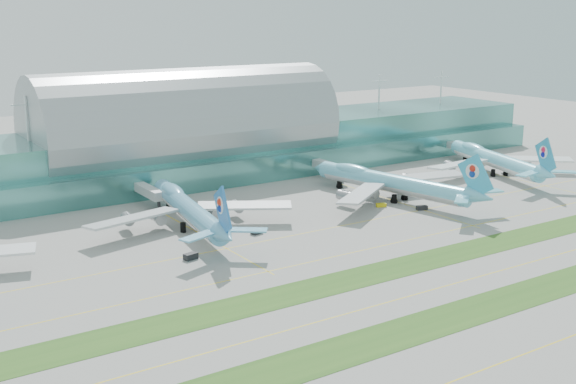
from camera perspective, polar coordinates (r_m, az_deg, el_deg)
ground at (r=188.10m, az=9.27°, el=-6.05°), size 700.00×700.00×0.00m
terminal at (r=289.29m, az=-8.05°, el=3.96°), size 340.00×69.10×36.00m
grass_strip_near at (r=170.04m, az=15.69°, el=-8.60°), size 420.00×12.00×0.08m
grass_strip_far at (r=189.47m, az=8.86°, el=-5.87°), size 420.00×12.00×0.08m
taxiline_a at (r=158.94m, az=21.17°, el=-10.70°), size 420.00×0.35×0.01m
taxiline_b at (r=178.75m, az=12.31°, el=-7.28°), size 420.00×0.35×0.01m
taxiline_c at (r=200.90m, az=5.81°, el=-4.62°), size 420.00×0.35×0.01m
taxiline_d at (r=217.56m, az=2.17°, el=-3.10°), size 420.00×0.35×0.01m
airliner_b at (r=221.57m, az=-7.91°, el=-1.23°), size 64.06×73.39×20.25m
airliner_c at (r=255.07m, az=8.04°, el=0.83°), size 65.76×75.61×20.95m
airliner_d at (r=305.07m, az=16.00°, el=2.55°), size 62.48×72.39×20.35m
gse_c at (r=194.52m, az=-7.70°, el=-5.05°), size 4.08×2.81×1.66m
gse_d at (r=214.84m, az=-2.48°, el=-3.10°), size 3.94×2.79×1.64m
gse_e at (r=246.09m, az=7.38°, el=-1.03°), size 3.65×2.60×1.23m
gse_f at (r=244.45m, az=10.53°, el=-1.24°), size 4.05×2.91×1.40m
gse_g at (r=308.25m, az=18.98°, el=1.39°), size 3.79×2.83×1.51m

